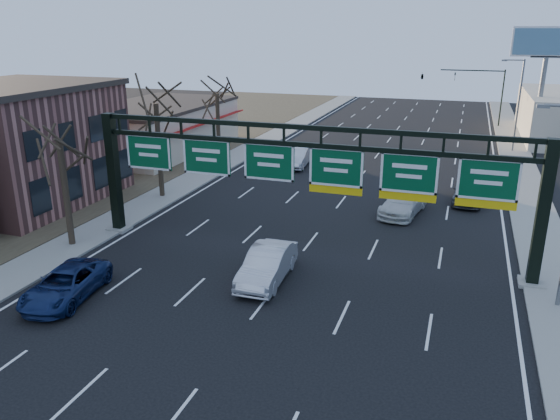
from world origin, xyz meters
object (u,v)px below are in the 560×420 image
at_px(sign_gantry, 305,173).
at_px(car_blue_suv, 66,284).
at_px(car_silver_sedan, 267,265).
at_px(car_white_wagon, 403,202).

height_order(sign_gantry, car_blue_suv, sign_gantry).
height_order(car_silver_sedan, car_white_wagon, car_silver_sedan).
height_order(car_blue_suv, car_white_wagon, car_white_wagon).
bearing_deg(car_silver_sedan, car_white_wagon, 65.95).
relative_size(sign_gantry, car_blue_suv, 4.82).
distance_m(sign_gantry, car_blue_suv, 12.86).
bearing_deg(car_silver_sedan, car_blue_suv, -151.55).
height_order(sign_gantry, car_white_wagon, sign_gantry).
bearing_deg(sign_gantry, car_blue_suv, -136.53).
bearing_deg(sign_gantry, car_silver_sedan, -102.07).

